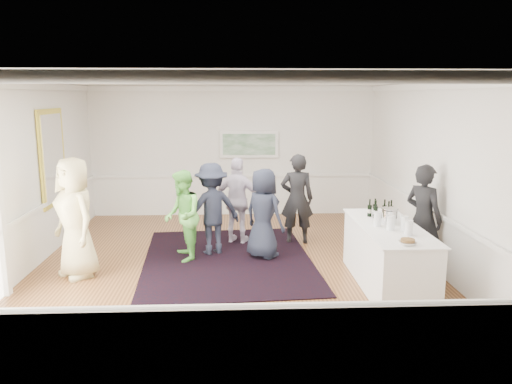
{
  "coord_description": "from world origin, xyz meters",
  "views": [
    {
      "loc": [
        0.01,
        -8.37,
        2.97
      ],
      "look_at": [
        0.4,
        0.2,
        1.31
      ],
      "focal_mm": 35.0,
      "sensor_mm": 36.0,
      "label": 1
    }
  ],
  "objects_px": {
    "guest_dark_a": "(212,209)",
    "guest_dark_b": "(297,199)",
    "guest_tan": "(75,218)",
    "guest_navy": "(264,214)",
    "guest_lilac": "(238,201)",
    "bartender": "(423,219)",
    "serving_table": "(387,256)",
    "guest_green": "(182,216)",
    "ice_bucket": "(389,216)",
    "nut_bowl": "(408,242)"
  },
  "relations": [
    {
      "from": "guest_dark_a",
      "to": "guest_dark_b",
      "type": "bearing_deg",
      "value": 177.64
    },
    {
      "from": "guest_tan",
      "to": "guest_navy",
      "type": "bearing_deg",
      "value": 61.94
    },
    {
      "from": "guest_dark_b",
      "to": "guest_lilac",
      "type": "bearing_deg",
      "value": 2.05
    },
    {
      "from": "guest_tan",
      "to": "guest_lilac",
      "type": "xyz_separation_m",
      "value": [
        2.68,
        1.8,
        -0.12
      ]
    },
    {
      "from": "guest_dark_b",
      "to": "guest_navy",
      "type": "height_order",
      "value": "guest_dark_b"
    },
    {
      "from": "guest_dark_b",
      "to": "bartender",
      "type": "bearing_deg",
      "value": 140.85
    },
    {
      "from": "guest_tan",
      "to": "guest_dark_a",
      "type": "bearing_deg",
      "value": 73.99
    },
    {
      "from": "serving_table",
      "to": "guest_lilac",
      "type": "relative_size",
      "value": 1.38
    },
    {
      "from": "guest_dark_a",
      "to": "serving_table",
      "type": "bearing_deg",
      "value": 124.69
    },
    {
      "from": "serving_table",
      "to": "guest_dark_b",
      "type": "relative_size",
      "value": 1.32
    },
    {
      "from": "guest_tan",
      "to": "guest_green",
      "type": "relative_size",
      "value": 1.2
    },
    {
      "from": "serving_table",
      "to": "guest_tan",
      "type": "xyz_separation_m",
      "value": [
        -5.01,
        0.66,
        0.51
      ]
    },
    {
      "from": "bartender",
      "to": "guest_dark_a",
      "type": "xyz_separation_m",
      "value": [
        -3.61,
        1.16,
        -0.06
      ]
    },
    {
      "from": "bartender",
      "to": "guest_green",
      "type": "height_order",
      "value": "bartender"
    },
    {
      "from": "guest_green",
      "to": "guest_dark_a",
      "type": "height_order",
      "value": "guest_dark_a"
    },
    {
      "from": "serving_table",
      "to": "guest_dark_a",
      "type": "relative_size",
      "value": 1.39
    },
    {
      "from": "guest_tan",
      "to": "guest_green",
      "type": "xyz_separation_m",
      "value": [
        1.67,
        0.76,
        -0.17
      ]
    },
    {
      "from": "guest_tan",
      "to": "ice_bucket",
      "type": "relative_size",
      "value": 7.69
    },
    {
      "from": "serving_table",
      "to": "guest_lilac",
      "type": "distance_m",
      "value": 3.41
    },
    {
      "from": "guest_navy",
      "to": "nut_bowl",
      "type": "bearing_deg",
      "value": 168.61
    },
    {
      "from": "guest_green",
      "to": "nut_bowl",
      "type": "distance_m",
      "value": 4.08
    },
    {
      "from": "guest_green",
      "to": "ice_bucket",
      "type": "xyz_separation_m",
      "value": [
        3.39,
        -1.27,
        0.26
      ]
    },
    {
      "from": "guest_green",
      "to": "guest_dark_b",
      "type": "relative_size",
      "value": 0.91
    },
    {
      "from": "bartender",
      "to": "guest_lilac",
      "type": "distance_m",
      "value": 3.61
    },
    {
      "from": "guest_navy",
      "to": "ice_bucket",
      "type": "height_order",
      "value": "guest_navy"
    },
    {
      "from": "serving_table",
      "to": "guest_dark_a",
      "type": "height_order",
      "value": "guest_dark_a"
    },
    {
      "from": "guest_navy",
      "to": "ice_bucket",
      "type": "relative_size",
      "value": 6.43
    },
    {
      "from": "nut_bowl",
      "to": "guest_navy",
      "type": "bearing_deg",
      "value": 125.96
    },
    {
      "from": "bartender",
      "to": "ice_bucket",
      "type": "distance_m",
      "value": 0.88
    },
    {
      "from": "guest_tan",
      "to": "guest_dark_b",
      "type": "relative_size",
      "value": 1.09
    },
    {
      "from": "guest_dark_a",
      "to": "guest_dark_b",
      "type": "relative_size",
      "value": 0.95
    },
    {
      "from": "serving_table",
      "to": "guest_green",
      "type": "distance_m",
      "value": 3.65
    },
    {
      "from": "nut_bowl",
      "to": "guest_dark_b",
      "type": "bearing_deg",
      "value": 107.55
    },
    {
      "from": "serving_table",
      "to": "nut_bowl",
      "type": "relative_size",
      "value": 10.21
    },
    {
      "from": "nut_bowl",
      "to": "guest_tan",
      "type": "bearing_deg",
      "value": 161.54
    },
    {
      "from": "guest_green",
      "to": "ice_bucket",
      "type": "bearing_deg",
      "value": 58.55
    },
    {
      "from": "bartender",
      "to": "ice_bucket",
      "type": "height_order",
      "value": "bartender"
    },
    {
      "from": "guest_dark_b",
      "to": "ice_bucket",
      "type": "bearing_deg",
      "value": 121.67
    },
    {
      "from": "bartender",
      "to": "guest_lilac",
      "type": "height_order",
      "value": "bartender"
    },
    {
      "from": "guest_dark_b",
      "to": "guest_green",
      "type": "bearing_deg",
      "value": 28.47
    },
    {
      "from": "guest_dark_b",
      "to": "ice_bucket",
      "type": "relative_size",
      "value": 7.04
    },
    {
      "from": "bartender",
      "to": "ice_bucket",
      "type": "xyz_separation_m",
      "value": [
        -0.73,
        -0.46,
        0.16
      ]
    },
    {
      "from": "guest_dark_a",
      "to": "nut_bowl",
      "type": "distance_m",
      "value": 3.92
    },
    {
      "from": "guest_lilac",
      "to": "guest_dark_b",
      "type": "bearing_deg",
      "value": -163.51
    },
    {
      "from": "guest_tan",
      "to": "guest_green",
      "type": "height_order",
      "value": "guest_tan"
    },
    {
      "from": "bartender",
      "to": "ice_bucket",
      "type": "bearing_deg",
      "value": 87.41
    },
    {
      "from": "guest_lilac",
      "to": "bartender",
      "type": "bearing_deg",
      "value": 167.84
    },
    {
      "from": "serving_table",
      "to": "ice_bucket",
      "type": "distance_m",
      "value": 0.62
    },
    {
      "from": "guest_tan",
      "to": "ice_bucket",
      "type": "bearing_deg",
      "value": 41.25
    },
    {
      "from": "serving_table",
      "to": "guest_dark_a",
      "type": "bearing_deg",
      "value": 147.89
    }
  ]
}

